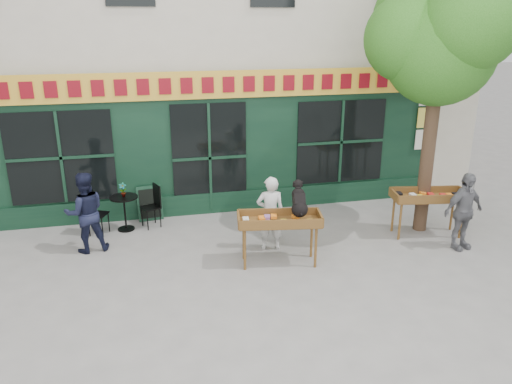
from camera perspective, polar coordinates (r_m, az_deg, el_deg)
ground at (r=9.83m, az=-3.14°, el=-7.16°), size 80.00×80.00×0.00m
street_tree at (r=10.77m, az=20.48°, el=16.70°), size 3.05×2.90×5.60m
book_cart_center at (r=9.17m, az=2.69°, el=-3.50°), size 1.58×0.85×0.99m
dog at (r=9.05m, az=4.96°, el=-0.68°), size 0.43×0.65×0.60m
woman at (r=9.78m, az=1.65°, el=-2.46°), size 0.60×0.44×1.51m
book_cart_right at (r=11.00m, az=19.15°, el=-0.67°), size 1.58×0.86×0.99m
man_right at (r=10.60m, az=22.61°, el=-2.06°), size 0.97×0.54×1.57m
bistro_table at (r=11.10m, az=-14.81°, el=-1.60°), size 0.60×0.60×0.76m
bistro_chair_left at (r=11.08m, az=-18.09°, el=-1.88°), size 0.48×0.48×0.95m
bistro_chair_right at (r=11.16m, az=-11.57°, el=-1.14°), size 0.47×0.47×0.95m
potted_plant at (r=10.97m, az=-14.98°, el=0.25°), size 0.18×0.13×0.31m
man_left at (r=10.22m, az=-18.93°, el=-2.23°), size 0.89×0.76×1.61m
chalkboard at (r=11.57m, az=-12.03°, el=-1.28°), size 0.58×0.27×0.79m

